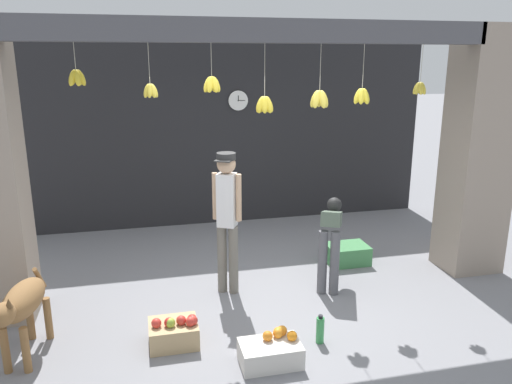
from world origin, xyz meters
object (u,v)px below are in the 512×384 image
fruit_crate_apples (174,332)px  produce_box_green (347,254)px  worker_stooping (331,234)px  wall_clock (238,100)px  dog (22,305)px  water_bottle (320,330)px  fruit_crate_oranges (271,352)px  shopkeeper (227,212)px

fruit_crate_apples → produce_box_green: (2.42, 1.47, -0.00)m
worker_stooping → wall_clock: wall_clock is taller
dog → water_bottle: (2.71, -0.38, -0.40)m
fruit_crate_oranges → water_bottle: 0.59m
shopkeeper → fruit_crate_oranges: shopkeeper is taller
shopkeeper → fruit_crate_apples: shopkeeper is taller
shopkeeper → produce_box_green: bearing=-136.0°
dog → worker_stooping: bearing=113.9°
fruit_crate_apples → dog: bearing=176.2°
fruit_crate_apples → shopkeeper: bearing=54.5°
worker_stooping → wall_clock: 3.08m
produce_box_green → wall_clock: bearing=116.9°
fruit_crate_apples → water_bottle: bearing=-12.1°
fruit_crate_oranges → wall_clock: size_ratio=1.64×
fruit_crate_apples → produce_box_green: 2.83m
shopkeeper → dog: bearing=52.1°
produce_box_green → wall_clock: 3.02m
worker_stooping → wall_clock: bearing=128.0°
fruit_crate_oranges → dog: bearing=164.5°
worker_stooping → shopkeeper: bearing=-159.7°
produce_box_green → dog: bearing=-159.7°
fruit_crate_apples → wall_clock: size_ratio=1.39×
produce_box_green → fruit_crate_apples: bearing=-148.6°
dog → produce_box_green: bearing=120.8°
shopkeeper → fruit_crate_apples: 1.49m
shopkeeper → produce_box_green: (1.71, 0.49, -0.86)m
fruit_crate_apples → water_bottle: 1.41m
fruit_crate_oranges → fruit_crate_apples: size_ratio=1.18×
worker_stooping → fruit_crate_apples: size_ratio=2.15×
produce_box_green → wall_clock: (-1.06, 2.09, 1.90)m
fruit_crate_apples → wall_clock: wall_clock is taller
produce_box_green → water_bottle: (-1.04, -1.77, 0.01)m
worker_stooping → fruit_crate_apples: worker_stooping is taller
fruit_crate_apples → produce_box_green: size_ratio=0.85×
dog → fruit_crate_oranges: 2.29m
fruit_crate_oranges → water_bottle: size_ratio=1.88×
fruit_crate_oranges → worker_stooping: bearing=51.6°
fruit_crate_oranges → shopkeeper: bearing=94.8°
dog → shopkeeper: bearing=124.4°
dog → fruit_crate_apples: 1.40m
wall_clock → shopkeeper: bearing=-104.2°
dog → wall_clock: size_ratio=3.12×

